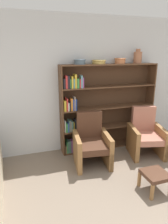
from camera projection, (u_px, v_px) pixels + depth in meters
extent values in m
cube|color=silver|center=(86.00, 85.00, 4.18)|extent=(12.00, 0.06, 2.75)
cube|color=brown|center=(61.00, 112.00, 3.97)|extent=(0.02, 0.30, 1.82)
cube|color=brown|center=(149.00, 104.00, 4.58)|extent=(0.02, 0.30, 1.82)
cube|color=brown|center=(110.00, 64.00, 4.02)|extent=(2.02, 0.30, 0.02)
cube|color=brown|center=(107.00, 145.00, 4.53)|extent=(2.02, 0.30, 0.03)
cube|color=#492F1E|center=(106.00, 106.00, 4.41)|extent=(2.02, 0.01, 1.82)
cube|color=#7F6B4C|center=(65.00, 148.00, 4.18)|extent=(0.03, 0.19, 0.16)
cube|color=#388C47|center=(67.00, 146.00, 4.18)|extent=(0.02, 0.19, 0.25)
cube|color=#4C756B|center=(68.00, 146.00, 4.18)|extent=(0.03, 0.18, 0.26)
cube|color=#4C756B|center=(70.00, 146.00, 4.17)|extent=(0.03, 0.13, 0.26)
cube|color=#994C99|center=(72.00, 146.00, 4.18)|extent=(0.04, 0.13, 0.27)
cube|color=#334CB2|center=(73.00, 147.00, 4.23)|extent=(0.03, 0.19, 0.17)
cube|color=#669EB2|center=(75.00, 145.00, 4.23)|extent=(0.02, 0.19, 0.23)
cube|color=#669EB2|center=(76.00, 145.00, 4.21)|extent=(0.03, 0.13, 0.26)
cube|color=brown|center=(108.00, 126.00, 4.40)|extent=(2.02, 0.30, 0.03)
cube|color=white|center=(64.00, 126.00, 4.04)|extent=(0.02, 0.20, 0.24)
cube|color=#388C47|center=(66.00, 127.00, 4.04)|extent=(0.04, 0.17, 0.19)
cube|color=#334CB2|center=(68.00, 127.00, 4.03)|extent=(0.02, 0.13, 0.19)
cube|color=#4C756B|center=(69.00, 126.00, 4.04)|extent=(0.02, 0.15, 0.24)
cube|color=#B2A899|center=(70.00, 126.00, 4.05)|extent=(0.02, 0.13, 0.22)
cube|color=#4C756B|center=(71.00, 125.00, 4.09)|extent=(0.03, 0.20, 0.22)
cube|color=gold|center=(73.00, 126.00, 4.09)|extent=(0.02, 0.17, 0.19)
cube|color=black|center=(75.00, 125.00, 4.07)|extent=(0.04, 0.12, 0.25)
cube|color=orange|center=(77.00, 125.00, 4.09)|extent=(0.02, 0.14, 0.24)
cube|color=black|center=(78.00, 126.00, 4.12)|extent=(0.02, 0.17, 0.19)
cube|color=white|center=(79.00, 124.00, 4.12)|extent=(0.02, 0.18, 0.25)
cube|color=#4C756B|center=(80.00, 123.00, 4.12)|extent=(0.02, 0.18, 0.28)
cube|color=#7F6B4C|center=(81.00, 123.00, 4.13)|extent=(0.04, 0.17, 0.27)
cube|color=#388C47|center=(84.00, 125.00, 4.15)|extent=(0.04, 0.15, 0.21)
cube|color=orange|center=(85.00, 124.00, 4.17)|extent=(0.02, 0.19, 0.21)
cube|color=brown|center=(108.00, 107.00, 4.27)|extent=(2.02, 0.30, 0.02)
cube|color=gold|center=(65.00, 106.00, 3.90)|extent=(0.04, 0.15, 0.21)
cube|color=red|center=(66.00, 104.00, 3.92)|extent=(0.03, 0.19, 0.25)
cube|color=white|center=(68.00, 106.00, 3.94)|extent=(0.02, 0.19, 0.17)
cube|color=black|center=(69.00, 106.00, 3.93)|extent=(0.02, 0.16, 0.19)
cube|color=orange|center=(71.00, 104.00, 3.92)|extent=(0.04, 0.12, 0.25)
cube|color=#334CB2|center=(73.00, 105.00, 3.95)|extent=(0.02, 0.15, 0.23)
cube|color=#B2A899|center=(74.00, 103.00, 3.96)|extent=(0.02, 0.18, 0.28)
cube|color=#334CB2|center=(75.00, 104.00, 3.95)|extent=(0.02, 0.13, 0.23)
cube|color=black|center=(76.00, 104.00, 3.98)|extent=(0.02, 0.17, 0.22)
cube|color=brown|center=(109.00, 86.00, 4.15)|extent=(2.02, 0.30, 0.02)
cube|color=black|center=(64.00, 84.00, 3.78)|extent=(0.04, 0.16, 0.19)
cube|color=red|center=(66.00, 82.00, 3.78)|extent=(0.04, 0.15, 0.25)
cube|color=black|center=(68.00, 82.00, 3.79)|extent=(0.04, 0.14, 0.25)
cube|color=#388C47|center=(70.00, 84.00, 3.83)|extent=(0.02, 0.18, 0.18)
cube|color=gold|center=(72.00, 82.00, 3.81)|extent=(0.03, 0.15, 0.23)
cube|color=#669EB2|center=(73.00, 83.00, 3.82)|extent=(0.02, 0.13, 0.18)
cube|color=gold|center=(75.00, 81.00, 3.84)|extent=(0.04, 0.16, 0.27)
cube|color=#388C47|center=(77.00, 83.00, 3.85)|extent=(0.04, 0.13, 0.18)
cube|color=red|center=(79.00, 83.00, 3.87)|extent=(0.03, 0.14, 0.17)
cube|color=#669EB2|center=(81.00, 82.00, 3.87)|extent=(0.03, 0.14, 0.24)
cube|color=#994C99|center=(82.00, 83.00, 3.88)|extent=(0.02, 0.15, 0.20)
cylinder|color=slate|center=(80.00, 62.00, 3.81)|extent=(0.21, 0.21, 0.09)
torus|color=slate|center=(80.00, 60.00, 3.80)|extent=(0.24, 0.24, 0.02)
cylinder|color=tan|center=(99.00, 62.00, 3.93)|extent=(0.26, 0.26, 0.07)
torus|color=tan|center=(99.00, 61.00, 3.92)|extent=(0.28, 0.28, 0.02)
cylinder|color=#C67547|center=(120.00, 61.00, 4.07)|extent=(0.21, 0.21, 0.11)
torus|color=#C67547|center=(120.00, 59.00, 4.05)|extent=(0.23, 0.23, 0.02)
cylinder|color=#A36647|center=(138.00, 58.00, 4.17)|extent=(0.17, 0.17, 0.23)
cylinder|color=#A36647|center=(138.00, 50.00, 4.13)|extent=(0.09, 0.09, 0.06)
cube|color=olive|center=(111.00, 162.00, 3.52)|extent=(0.08, 0.08, 0.35)
cube|color=olive|center=(80.00, 165.00, 3.42)|extent=(0.08, 0.08, 0.35)
cube|color=olive|center=(102.00, 147.00, 4.09)|extent=(0.08, 0.08, 0.35)
cube|color=olive|center=(75.00, 149.00, 4.00)|extent=(0.08, 0.08, 0.35)
cube|color=#4C2D1E|center=(92.00, 145.00, 3.70)|extent=(0.56, 0.70, 0.12)
cube|color=#4C2D1E|center=(89.00, 125.00, 3.87)|extent=(0.49, 0.19, 0.55)
cube|color=olive|center=(106.00, 148.00, 3.77)|extent=(0.17, 0.68, 0.59)
cube|color=olive|center=(77.00, 151.00, 3.67)|extent=(0.17, 0.68, 0.59)
cube|color=olive|center=(166.00, 153.00, 3.83)|extent=(0.09, 0.09, 0.35)
cube|color=olive|center=(137.00, 154.00, 3.80)|extent=(0.09, 0.09, 0.35)
cube|color=olive|center=(153.00, 140.00, 4.42)|extent=(0.09, 0.09, 0.35)
cube|color=olive|center=(128.00, 141.00, 4.38)|extent=(0.09, 0.09, 0.35)
cube|color=#B2705B|center=(147.00, 137.00, 4.05)|extent=(0.63, 0.74, 0.12)
cube|color=#B2705B|center=(143.00, 119.00, 4.23)|extent=(0.49, 0.24, 0.55)
cube|color=olive|center=(160.00, 141.00, 4.09)|extent=(0.25, 0.68, 0.59)
cube|color=olive|center=(133.00, 142.00, 4.06)|extent=(0.25, 0.68, 0.59)
cube|color=olive|center=(139.00, 179.00, 3.14)|extent=(0.04, 0.04, 0.25)
cube|color=olive|center=(157.00, 175.00, 3.23)|extent=(0.04, 0.04, 0.25)
cube|color=olive|center=(152.00, 192.00, 2.84)|extent=(0.04, 0.04, 0.25)
cube|color=#4C2D1E|center=(156.00, 174.00, 2.99)|extent=(0.36, 0.36, 0.06)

